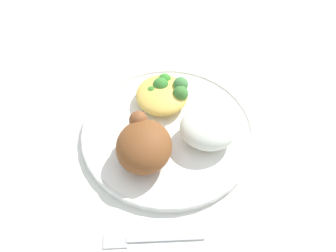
% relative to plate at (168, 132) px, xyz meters
% --- Properties ---
extents(ground_plane, '(2.00, 2.00, 0.00)m').
position_rel_plate_xyz_m(ground_plane, '(0.00, 0.00, -0.01)').
color(ground_plane, silver).
extents(plate, '(0.29, 0.29, 0.01)m').
position_rel_plate_xyz_m(plate, '(0.00, 0.00, 0.00)').
color(plate, white).
rests_on(plate, ground_plane).
extents(roasted_chicken, '(0.10, 0.09, 0.06)m').
position_rel_plate_xyz_m(roasted_chicken, '(-0.06, 0.03, 0.04)').
color(roasted_chicken, brown).
rests_on(roasted_chicken, plate).
extents(rice_pile, '(0.08, 0.09, 0.05)m').
position_rel_plate_xyz_m(rice_pile, '(-0.01, -0.07, 0.03)').
color(rice_pile, white).
rests_on(rice_pile, plate).
extents(mac_cheese_with_broccoli, '(0.09, 0.09, 0.04)m').
position_rel_plate_xyz_m(mac_cheese_with_broccoli, '(0.07, 0.01, 0.02)').
color(mac_cheese_with_broccoli, '#EEC253').
rests_on(mac_cheese_with_broccoli, plate).
extents(fork, '(0.03, 0.14, 0.01)m').
position_rel_plate_xyz_m(fork, '(-0.18, 0.01, -0.00)').
color(fork, '#B2B2B7').
rests_on(fork, ground_plane).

